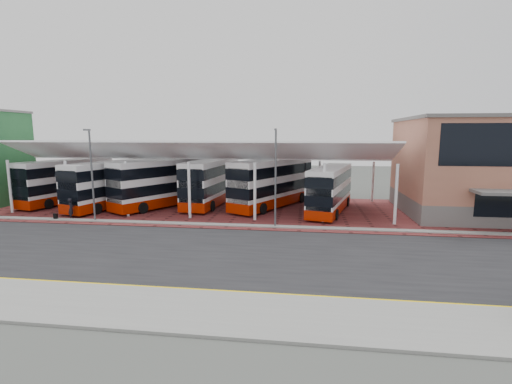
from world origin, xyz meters
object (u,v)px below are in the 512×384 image
Objects in this scene: terminal at (506,166)px; bus_0 at (67,181)px; bus_5 at (330,190)px; bus_4 at (273,183)px; bus_1 at (114,184)px; bus_2 at (165,183)px; bus_3 at (212,182)px; pedestrian at (71,209)px.

terminal reaches higher than bus_0.
terminal is 16.35m from bus_5.
bus_4 is at bearing 176.09° from bus_5.
bus_4 reaches higher than bus_1.
bus_4 is at bearing 35.59° from bus_2.
bus_4 reaches higher than bus_5.
bus_0 is 0.99× the size of bus_4.
bus_1 reaches higher than bus_5.
pedestrian is (-10.82, -8.74, -1.48)m from bus_3.
bus_4 is at bearing -88.87° from pedestrian.
bus_4 is (6.69, -0.51, 0.06)m from bus_3.
bus_1 is 10.25m from bus_3.
pedestrian is at bearing -169.65° from terminal.
bus_0 is 6.34× the size of pedestrian.
bus_1 is at bearing -178.31° from terminal.
bus_3 is (4.70, 1.72, -0.05)m from bus_2.
bus_2 is 6.30× the size of pedestrian.
bus_5 is (-16.15, -0.90, -2.39)m from terminal.
bus_5 is 24.23m from pedestrian.
bus_0 is 0.99× the size of bus_3.
bus_0 is at bearing -153.88° from bus_2.
bus_0 is 1.01× the size of bus_2.
bus_3 reaches higher than bus_5.
bus_0 is 28.95m from bus_5.
bus_0 is 23.07m from bus_4.
bus_5 is (22.44, 0.23, -0.17)m from bus_1.
bus_1 reaches higher than bus_0.
terminal is at bearing 16.99° from bus_1.
bus_0 is at bearing -178.83° from bus_1.
bus_4 is (-22.00, 1.02, -2.12)m from terminal.
bus_5 is at bearing 10.35° from bus_0.
bus_4 reaches higher than bus_2.
bus_3 is (-28.69, 1.52, -2.18)m from terminal.
terminal is 28.81m from bus_3.
bus_1 is 6.34× the size of pedestrian.
terminal is 40.33m from pedestrian.
terminal reaches higher than bus_5.
bus_3 is 1.09× the size of bus_5.
terminal is 1.53× the size of bus_4.
bus_1 is 1.01× the size of bus_2.
bus_5 reaches higher than pedestrian.
bus_3 is 6.71m from bus_4.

